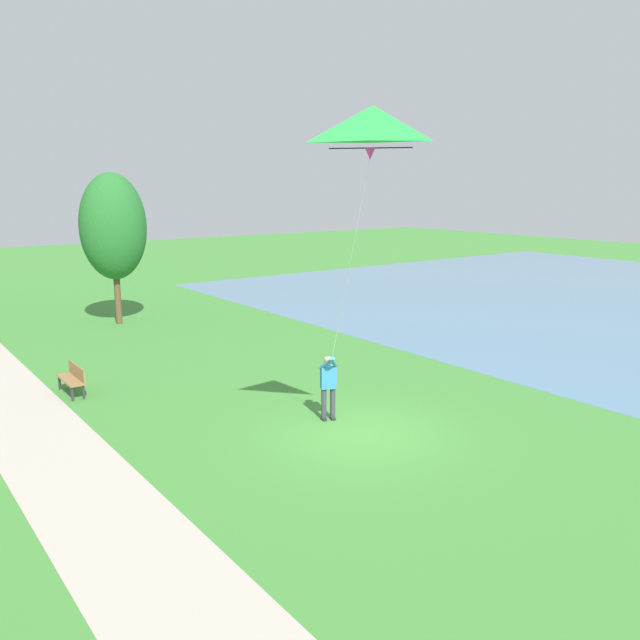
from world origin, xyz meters
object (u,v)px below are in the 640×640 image
park_bench_near_walkway (73,377)px  tree_lakeside_near (113,227)px  flying_kite (372,134)px  person_kite_flyer (328,382)px

park_bench_near_walkway → tree_lakeside_near: size_ratio=0.23×
flying_kite → tree_lakeside_near: flying_kite is taller
park_bench_near_walkway → tree_lakeside_near: 10.86m
flying_kite → park_bench_near_walkway: size_ratio=3.84×
person_kite_flyer → tree_lakeside_near: size_ratio=0.27×
flying_kite → park_bench_near_walkway: flying_kite is taller
person_kite_flyer → flying_kite: bearing=-112.6°
person_kite_flyer → park_bench_near_walkway: person_kite_flyer is taller
person_kite_flyer → flying_kite: 6.83m
flying_kite → tree_lakeside_near: (1.08, 18.32, -2.72)m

